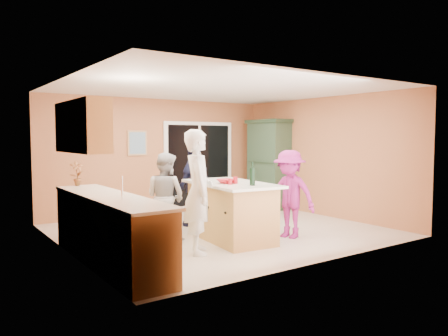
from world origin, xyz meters
TOP-DOWN VIEW (x-y plane):
  - floor at (0.00, 0.00)m, footprint 5.50×5.50m
  - ceiling at (0.00, 0.00)m, footprint 5.50×5.00m
  - wall_back at (0.00, 2.50)m, footprint 5.50×0.10m
  - wall_front at (0.00, -2.50)m, footprint 5.50×0.10m
  - wall_left at (-2.75, 0.00)m, footprint 0.10×5.00m
  - wall_right at (2.75, 0.00)m, footprint 0.10×5.00m
  - left_cabinet_run at (-2.45, -1.05)m, footprint 0.65×3.05m
  - upper_cabinets at (-2.58, -0.20)m, footprint 0.35×1.60m
  - sliding_door at (1.05, 2.46)m, footprint 1.90×0.07m
  - framed_picture at (-0.55, 2.48)m, footprint 0.46×0.04m
  - kitchen_island at (-0.26, -0.69)m, footprint 1.18×1.94m
  - green_hutch at (2.49, 1.54)m, footprint 0.62×1.17m
  - woman_white at (-1.16, -1.12)m, footprint 0.69×0.80m
  - woman_grey at (-1.20, -0.14)m, footprint 0.79×0.88m
  - woman_navy at (-0.15, 0.67)m, footprint 1.04×0.79m
  - woman_magenta at (0.66, -1.14)m, footprint 0.81×1.09m
  - serving_bowl at (-0.40, -0.77)m, footprint 0.35×0.35m
  - tulip_vase at (-2.45, 0.52)m, footprint 0.23×0.17m
  - tumbler_near at (-0.46, -0.95)m, footprint 0.07×0.07m
  - tumbler_far at (-0.31, -0.89)m, footprint 0.10×0.10m
  - wine_bottle at (-0.25, -1.26)m, footprint 0.09×0.09m
  - white_plate at (-0.46, -0.07)m, footprint 0.27×0.27m

SIDE VIEW (x-z plane):
  - floor at x=0.00m, z-range 0.00..0.00m
  - kitchen_island at x=-0.26m, z-range -0.03..0.94m
  - left_cabinet_run at x=-2.45m, z-range -0.16..1.08m
  - woman_grey at x=-1.20m, z-range 0.00..1.47m
  - woman_magenta at x=0.66m, z-range 0.00..1.51m
  - woman_navy at x=-0.15m, z-range 0.00..1.64m
  - woman_white at x=-1.16m, z-range 0.00..1.84m
  - white_plate at x=-0.46m, z-range 0.97..0.98m
  - serving_bowl at x=-0.40m, z-range 0.97..1.04m
  - tumbler_near at x=-0.46m, z-range 0.97..1.06m
  - tumbler_far at x=-0.31m, z-range 0.97..1.08m
  - sliding_door at x=1.05m, z-range 0.00..2.10m
  - green_hutch at x=2.49m, z-range -0.03..2.13m
  - wine_bottle at x=-0.25m, z-range 0.93..1.30m
  - tulip_vase at x=-2.45m, z-range 0.94..1.34m
  - wall_back at x=0.00m, z-range 0.00..2.60m
  - wall_front at x=0.00m, z-range 0.00..2.60m
  - wall_left at x=-2.75m, z-range 0.00..2.60m
  - wall_right at x=2.75m, z-range 0.00..2.60m
  - framed_picture at x=-0.55m, z-range 1.32..1.88m
  - upper_cabinets at x=-2.58m, z-range 1.50..2.25m
  - ceiling at x=0.00m, z-range 2.55..2.65m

